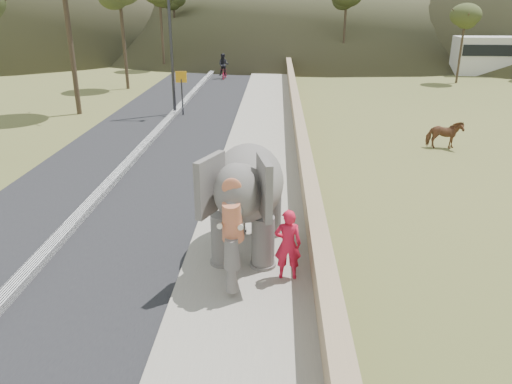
% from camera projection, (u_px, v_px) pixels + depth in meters
% --- Properties ---
extents(ground, '(160.00, 160.00, 0.00)m').
position_uv_depth(ground, '(250.00, 241.00, 13.22)').
color(ground, olive).
rests_on(ground, ground).
extents(road, '(7.00, 120.00, 0.03)m').
position_uv_depth(road, '(152.00, 140.00, 22.73)').
color(road, black).
rests_on(road, ground).
extents(median, '(0.35, 120.00, 0.22)m').
position_uv_depth(median, '(152.00, 138.00, 22.70)').
color(median, black).
rests_on(median, ground).
extents(walkway, '(3.00, 120.00, 0.15)m').
position_uv_depth(walkway, '(262.00, 139.00, 22.52)').
color(walkway, '#9E9687').
rests_on(walkway, ground).
extents(parapet, '(0.30, 120.00, 1.10)m').
position_uv_depth(parapet, '(298.00, 130.00, 22.28)').
color(parapet, tan).
rests_on(parapet, ground).
extents(lamppost, '(1.76, 0.36, 8.00)m').
position_uv_depth(lamppost, '(176.00, 22.00, 26.06)').
color(lamppost, '#343238').
rests_on(lamppost, ground).
extents(signboard, '(0.60, 0.08, 2.40)m').
position_uv_depth(signboard, '(182.00, 85.00, 26.96)').
color(signboard, '#2D2D33').
rests_on(signboard, ground).
extents(cow, '(1.50, 0.79, 1.22)m').
position_uv_depth(cow, '(444.00, 135.00, 21.21)').
color(cow, brown).
rests_on(cow, ground).
extents(distant_car, '(4.51, 2.67, 1.44)m').
position_uv_depth(distant_car, '(490.00, 64.00, 43.82)').
color(distant_car, '#B6B7BD').
rests_on(distant_car, ground).
extents(elephant_and_man, '(2.38, 3.97, 2.76)m').
position_uv_depth(elephant_and_man, '(249.00, 197.00, 12.02)').
color(elephant_and_man, slate).
rests_on(elephant_and_man, ground).
extents(motorcyclist, '(0.88, 1.65, 2.00)m').
position_uv_depth(motorcyclist, '(224.00, 69.00, 39.98)').
color(motorcyclist, maroon).
rests_on(motorcyclist, ground).
extents(trees, '(47.35, 42.85, 9.64)m').
position_uv_depth(trees, '(275.00, 29.00, 37.30)').
color(trees, '#473828').
rests_on(trees, ground).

